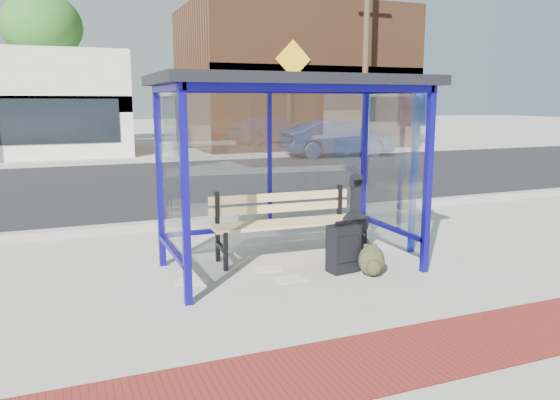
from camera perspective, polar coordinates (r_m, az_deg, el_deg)
name	(u,v)px	position (r m, az deg, el deg)	size (l,w,h in m)	color
ground	(291,268)	(7.06, 1.14, -7.16)	(120.00, 120.00, 0.00)	#B2ADA0
brick_paver_strip	(411,354)	(4.94, 13.57, -15.33)	(60.00, 1.00, 0.01)	maroon
curb_near	(226,219)	(9.69, -5.64, -2.01)	(60.00, 0.25, 0.12)	gray
street_asphalt	(171,183)	(14.59, -11.36, 1.77)	(60.00, 10.00, 0.00)	black
curb_far	(142,161)	(19.58, -14.20, 3.96)	(60.00, 0.25, 0.12)	gray
far_sidewalk	(135,158)	(21.46, -14.91, 4.31)	(60.00, 4.00, 0.01)	#B2ADA0
bus_shelter	(289,105)	(6.80, 0.96, 9.90)	(3.30, 1.80, 2.42)	#130C8B
storefront_brown	(292,78)	(26.90, 1.29, 12.62)	(10.00, 7.08, 6.40)	#59331E
tree_mid	(42,27)	(28.38, -23.62, 16.23)	(3.60, 3.60, 7.03)	#4C3826
tree_right	(341,41)	(32.18, 6.40, 16.20)	(3.60, 3.60, 7.03)	#4C3826
utility_pole_east	(366,50)	(22.88, 8.95, 15.18)	(1.60, 0.24, 8.00)	#4C3826
bench	(284,220)	(7.38, 0.45, -2.08)	(2.03, 0.57, 0.95)	black
guitar_bag	(355,233)	(7.23, 7.84, -3.44)	(0.41, 0.12, 1.13)	black
suitcase	(343,249)	(6.88, 6.63, -5.06)	(0.40, 0.29, 0.66)	black
backpack	(372,261)	(6.81, 9.58, -6.34)	(0.38, 0.36, 0.39)	#2B2C18
sign_post	(415,157)	(7.81, 13.94, 4.41)	(0.09, 0.30, 2.41)	#0D2499
newspaper_a	(192,282)	(6.64, -9.20, -8.41)	(0.38, 0.30, 0.01)	white
newspaper_b	(290,279)	(6.64, 1.09, -8.29)	(0.35, 0.27, 0.01)	white
newspaper_c	(269,269)	(7.03, -1.18, -7.22)	(0.34, 0.26, 0.01)	white
parked_car	(337,138)	(21.26, 6.02, 6.44)	(1.49, 4.26, 1.40)	#182245
fire_hydrant	(382,140)	(24.24, 10.61, 6.16)	(0.37, 0.24, 0.81)	#A60B19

